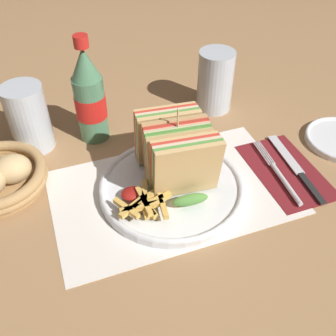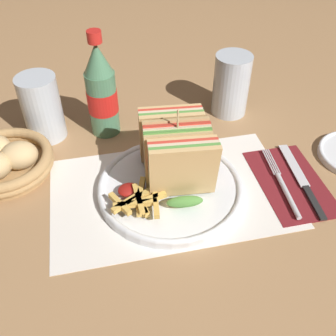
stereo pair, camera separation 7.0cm
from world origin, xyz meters
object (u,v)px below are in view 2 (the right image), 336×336
Objects in this scene: fork at (284,188)px; bread_basket at (4,161)px; club_sandwich at (177,153)px; coke_bottle_near at (102,92)px; glass_far at (43,112)px; plate_main at (170,187)px; glass_near at (231,85)px; knife at (302,180)px.

bread_basket is at bearing 166.22° from fork.
club_sandwich is 0.97× the size of fork.
coke_bottle_near reaches higher than fork.
glass_far is at bearing 51.86° from bread_basket.
glass_near is at bearing 50.36° from plate_main.
glass_near is (0.17, 0.21, -0.01)m from club_sandwich.
glass_near is at bearing 50.32° from club_sandwich.
plate_main reaches higher than knife.
fork is 0.53m from bread_basket.
fork is 1.00× the size of bread_basket.
glass_near is 0.50m from bread_basket.
knife is 1.47× the size of glass_near.
fork is 0.05m from knife.
club_sandwich is at bearing 50.84° from plate_main.
plate_main is 1.30× the size of knife.
bread_basket is (-0.08, -0.10, -0.03)m from glass_far.
glass_far is at bearing 156.32° from knife.
club_sandwich is 0.21m from fork.
glass_near is (0.28, 0.01, -0.03)m from coke_bottle_near.
knife is at bearing -35.04° from coke_bottle_near.
glass_far is 0.13m from bread_basket.
knife is at bearing -77.09° from glass_near.
glass_near is 0.41m from glass_far.
plate_main is 1.91× the size of glass_far.
club_sandwich is at bearing -18.42° from bread_basket.
club_sandwich is 0.33m from bread_basket.
bread_basket is (-0.31, 0.10, -0.05)m from club_sandwich.
glass_near is 1.00× the size of glass_far.
glass_far reaches higher than knife.
plate_main is 1.45× the size of fork.
plate_main is at bearing -129.16° from club_sandwich.
plate_main is at bearing -22.35° from bread_basket.
coke_bottle_near is at bearing -177.10° from glass_near.
plate_main is 1.49× the size of club_sandwich.
plate_main is 0.30m from glass_near.
coke_bottle_near is at bearing 119.82° from club_sandwich.
coke_bottle_near is 1.22× the size of bread_basket.
glass_far is (-0.42, 0.26, 0.05)m from fork.
club_sandwich reaches higher than knife.
fork is at bearing -32.02° from glass_far.
bread_basket is at bearing 169.04° from knife.
coke_bottle_near is (-0.30, 0.25, 0.09)m from fork.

